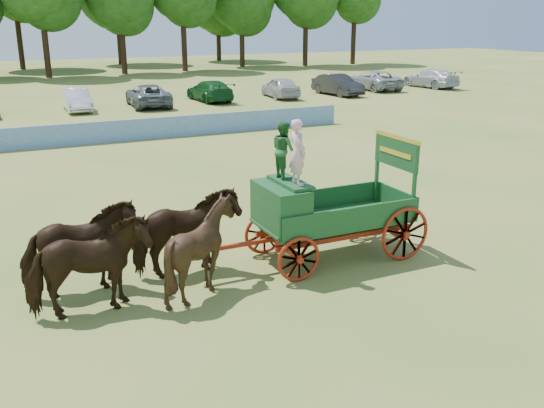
{
  "coord_description": "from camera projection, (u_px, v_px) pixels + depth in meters",
  "views": [
    {
      "loc": [
        -6.01,
        -11.63,
        5.9
      ],
      "look_at": [
        0.34,
        1.71,
        1.3
      ],
      "focal_mm": 40.0,
      "sensor_mm": 36.0,
      "label": 1
    }
  ],
  "objects": [
    {
      "name": "horse_lead_right",
      "position": [
        80.0,
        249.0,
        13.17
      ],
      "size": [
        2.53,
        1.27,
        2.08
      ],
      "primitive_type": "imported",
      "rotation": [
        0.0,
        0.0,
        1.63
      ],
      "color": "#331E0E",
      "rests_on": "ground"
    },
    {
      "name": "parked_cars",
      "position": [
        135.0,
        95.0,
        41.29
      ],
      "size": [
        57.29,
        7.19,
        1.59
      ],
      "color": "silver",
      "rests_on": "ground"
    },
    {
      "name": "horse_lead_left",
      "position": [
        89.0,
        268.0,
        12.22
      ],
      "size": [
        2.48,
        1.16,
        2.08
      ],
      "primitive_type": "imported",
      "rotation": [
        0.0,
        0.0,
        1.59
      ],
      "color": "#331E0E",
      "rests_on": "ground"
    },
    {
      "name": "ground",
      "position": [
        290.0,
        278.0,
        14.25
      ],
      "size": [
        160.0,
        160.0,
        0.0
      ],
      "primitive_type": "plane",
      "color": "olive",
      "rests_on": "ground"
    },
    {
      "name": "horse_wheel_left",
      "position": [
        201.0,
        249.0,
        13.21
      ],
      "size": [
        2.12,
        1.94,
        2.08
      ],
      "primitive_type": "imported",
      "rotation": [
        0.0,
        0.0,
        1.42
      ],
      "color": "#331E0E",
      "rests_on": "ground"
    },
    {
      "name": "farm_dray",
      "position": [
        309.0,
        202.0,
        14.76
      ],
      "size": [
        6.0,
        2.0,
        3.68
      ],
      "color": "#A52C10",
      "rests_on": "ground"
    },
    {
      "name": "horse_wheel_right",
      "position": [
        186.0,
        233.0,
        14.16
      ],
      "size": [
        2.49,
        1.18,
        2.08
      ],
      "primitive_type": "imported",
      "rotation": [
        0.0,
        0.0,
        1.59
      ],
      "color": "#331E0E",
      "rests_on": "ground"
    },
    {
      "name": "sponsor_banner",
      "position": [
        102.0,
        132.0,
        29.2
      ],
      "size": [
        26.0,
        0.08,
        1.05
      ],
      "primitive_type": "cube",
      "color": "#2057AE",
      "rests_on": "ground"
    }
  ]
}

